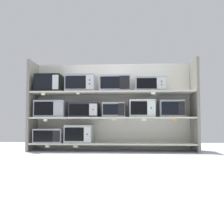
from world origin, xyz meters
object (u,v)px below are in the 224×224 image
microwave_0 (50,136)px  microwave_1 (79,134)px  microwave_2 (51,109)px  microwave_7 (49,84)px  microwave_10 (150,85)px  microwave_5 (142,109)px  microwave_6 (171,109)px  microwave_3 (84,110)px  microwave_8 (81,84)px  microwave_9 (115,84)px  microwave_4 (114,110)px

microwave_0 → microwave_1: microwave_1 is taller
microwave_2 → microwave_7: size_ratio=1.19×
microwave_0 → microwave_10: bearing=0.0°
microwave_2 → microwave_5: 1.74m
microwave_0 → microwave_2: (0.02, 0.00, 0.51)m
microwave_5 → microwave_6: size_ratio=1.06×
microwave_2 → microwave_7: microwave_7 is taller
microwave_6 → microwave_7: microwave_7 is taller
microwave_2 → microwave_5: (1.74, 0.00, 0.00)m
microwave_1 → microwave_6: (1.73, -0.00, 0.47)m
microwave_1 → microwave_5: (1.19, 0.00, 0.48)m
microwave_0 → microwave_2: size_ratio=0.93×
microwave_0 → microwave_3: 0.82m
microwave_8 → microwave_2: bearing=-180.0°
microwave_6 → microwave_8: bearing=180.0°
microwave_8 → microwave_10: (1.33, -0.00, -0.03)m
microwave_2 → microwave_0: bearing=-179.7°
microwave_3 → microwave_1: bearing=-180.0°
microwave_3 → microwave_10: 1.34m
microwave_5 → microwave_9: size_ratio=0.82×
microwave_3 → microwave_6: (1.64, -0.00, 0.02)m
microwave_4 → microwave_9: size_ratio=0.74×
microwave_2 → microwave_6: size_ratio=1.29×
microwave_7 → microwave_10: 1.94m
microwave_1 → microwave_8: bearing=0.3°
microwave_0 → microwave_3: microwave_3 is taller
microwave_1 → microwave_5: bearing=0.0°
microwave_7 → microwave_9: (1.28, 0.00, -0.02)m
microwave_4 → microwave_5: (0.53, -0.00, 0.03)m
microwave_8 → microwave_3: bearing=-0.1°
microwave_4 → microwave_5: bearing=-0.0°
microwave_2 → microwave_6: microwave_2 is taller
microwave_1 → microwave_4: (0.66, 0.00, 0.45)m
microwave_4 → microwave_5: 0.53m
microwave_6 → microwave_9: (-1.05, 0.00, 0.48)m
microwave_3 → microwave_8: size_ratio=0.98×
microwave_0 → microwave_4: (1.23, 0.00, 0.49)m
microwave_8 → microwave_6: bearing=-0.0°
microwave_2 → microwave_1: bearing=0.0°
microwave_4 → microwave_10: bearing=-0.0°
microwave_0 → microwave_4: bearing=0.0°
microwave_2 → microwave_6: bearing=-0.0°
microwave_10 → microwave_4: bearing=180.0°
microwave_3 → microwave_9: size_ratio=0.96×
microwave_1 → microwave_7: 1.13m
microwave_0 → microwave_5: size_ratio=1.12×
microwave_3 → microwave_8: 0.52m
microwave_4 → microwave_1: bearing=-180.0°
microwave_4 → microwave_6: size_ratio=0.95×
microwave_3 → microwave_10: microwave_10 is taller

